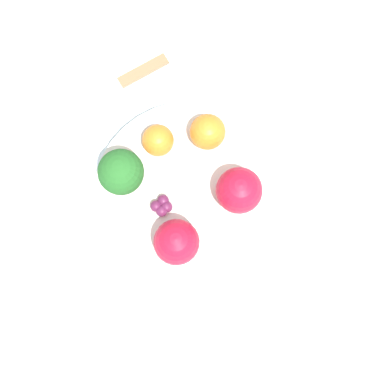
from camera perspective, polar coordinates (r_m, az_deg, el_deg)
ground_plane at (r=0.72m, az=-0.00°, el=-1.16°), size 6.00×6.00×0.00m
table_surface at (r=0.71m, az=-0.00°, el=-1.00°), size 1.20×1.20×0.02m
bowl at (r=0.69m, az=-0.00°, el=-0.52°), size 0.25×0.25×0.04m
broccoli at (r=0.63m, az=-7.54°, el=2.22°), size 0.06×0.06×0.07m
apple_red at (r=0.64m, az=5.03°, el=0.17°), size 0.06×0.06×0.06m
apple_green at (r=0.63m, az=-1.67°, el=-5.35°), size 0.05×0.05×0.05m
orange_front at (r=0.67m, az=-3.65°, el=5.51°), size 0.04×0.04×0.04m
orange_back at (r=0.67m, az=1.67°, el=6.44°), size 0.04×0.04×0.04m
grape_cluster at (r=0.66m, az=-3.24°, el=-1.51°), size 0.03×0.03×0.01m
spoon at (r=0.76m, az=-5.22°, el=12.76°), size 0.06×0.07×0.01m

